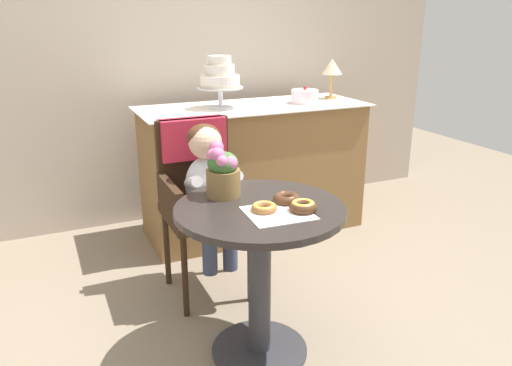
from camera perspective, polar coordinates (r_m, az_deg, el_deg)
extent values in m
plane|color=gray|center=(2.43, 0.40, -18.72)|extent=(8.00, 8.00, 0.00)
cube|color=#B2A393|center=(3.70, -12.08, 16.29)|extent=(4.80, 0.10, 2.70)
cylinder|color=#282321|center=(2.08, 0.44, -3.08)|extent=(0.72, 0.72, 0.03)
cylinder|color=#333338|center=(2.24, 0.42, -11.68)|extent=(0.10, 0.10, 0.69)
cylinder|color=#333338|center=(2.42, 0.40, -18.53)|extent=(0.44, 0.44, 0.02)
cube|color=#332114|center=(2.67, -5.78, -3.52)|extent=(0.42, 0.42, 0.04)
cube|color=#332114|center=(2.76, -7.21, 2.70)|extent=(0.40, 0.04, 0.46)
cube|color=#332114|center=(2.58, -9.85, -1.83)|extent=(0.04, 0.38, 0.18)
cube|color=#332114|center=(2.69, -2.02, -0.70)|extent=(0.04, 0.38, 0.18)
cube|color=#B22338|center=(2.73, -7.31, 5.12)|extent=(0.36, 0.11, 0.22)
cylinder|color=#332114|center=(2.58, -8.15, -10.60)|extent=(0.03, 0.03, 0.45)
cylinder|color=#332114|center=(2.68, -0.66, -9.16)|extent=(0.03, 0.03, 0.45)
cylinder|color=#332114|center=(2.89, -10.19, -7.35)|extent=(0.03, 0.03, 0.45)
cylinder|color=#332114|center=(2.98, -3.44, -6.21)|extent=(0.03, 0.03, 0.45)
ellipsoid|color=silver|center=(2.59, -5.76, -0.15)|extent=(0.22, 0.16, 0.30)
sphere|color=#E0B293|center=(2.52, -5.85, 4.67)|extent=(0.17, 0.17, 0.17)
ellipsoid|color=#4C2D19|center=(2.53, -6.01, 5.25)|extent=(0.17, 0.17, 0.14)
cylinder|color=silver|center=(2.47, -7.22, 0.06)|extent=(0.08, 0.23, 0.13)
sphere|color=#E0B293|center=(2.43, -6.40, -2.00)|extent=(0.06, 0.06, 0.06)
cylinder|color=silver|center=(2.53, -3.12, 0.63)|extent=(0.08, 0.23, 0.13)
sphere|color=#E0B293|center=(2.48, -2.65, -1.44)|extent=(0.06, 0.06, 0.06)
cylinder|color=#3F4760|center=(2.54, -6.27, -3.18)|extent=(0.09, 0.22, 0.09)
cylinder|color=#3F4760|center=(2.52, -5.35, -7.63)|extent=(0.08, 0.08, 0.26)
cylinder|color=#3F4760|center=(2.58, -3.95, -2.82)|extent=(0.09, 0.22, 0.09)
cylinder|color=#3F4760|center=(2.55, -2.99, -7.21)|extent=(0.08, 0.08, 0.26)
cube|color=white|center=(2.00, 2.57, -3.47)|extent=(0.27, 0.25, 0.00)
torus|color=#936033|center=(2.01, 0.93, -2.89)|extent=(0.11, 0.11, 0.03)
torus|color=gold|center=(2.01, 0.93, -2.65)|extent=(0.09, 0.09, 0.02)
torus|color=#4C2D19|center=(2.02, 5.42, -2.75)|extent=(0.11, 0.11, 0.04)
torus|color=gold|center=(2.01, 5.43, -2.43)|extent=(0.10, 0.10, 0.02)
torus|color=#4C2D19|center=(2.11, 3.53, -1.80)|extent=(0.11, 0.11, 0.04)
torus|color=#512D1E|center=(2.11, 3.54, -1.53)|extent=(0.10, 0.10, 0.02)
cylinder|color=brown|center=(2.18, -3.77, 0.02)|extent=(0.15, 0.15, 0.12)
ellipsoid|color=#38662D|center=(2.15, -3.82, 2.29)|extent=(0.14, 0.14, 0.10)
sphere|color=#CC6699|center=(2.16, -3.29, 2.68)|extent=(0.07, 0.07, 0.07)
sphere|color=#CC6699|center=(2.18, -3.65, 2.60)|extent=(0.06, 0.06, 0.06)
sphere|color=#CC6699|center=(2.18, -4.59, 4.07)|extent=(0.07, 0.07, 0.07)
sphere|color=#CC6699|center=(2.15, -4.83, 3.11)|extent=(0.07, 0.07, 0.07)
sphere|color=#CC6699|center=(2.12, -4.43, 3.25)|extent=(0.06, 0.06, 0.06)
sphere|color=#CC6699|center=(2.10, -3.91, 2.51)|extent=(0.05, 0.05, 0.05)
sphere|color=#CC6699|center=(2.13, -3.05, 2.28)|extent=(0.07, 0.07, 0.07)
cube|color=olive|center=(3.50, -0.25, 1.58)|extent=(1.50, 0.56, 0.90)
cube|color=white|center=(3.39, -0.26, 8.80)|extent=(1.56, 0.62, 0.01)
cylinder|color=silver|center=(3.30, -4.07, 8.64)|extent=(0.16, 0.16, 0.01)
cylinder|color=silver|center=(3.29, -4.10, 9.76)|extent=(0.03, 0.03, 0.12)
cylinder|color=silver|center=(3.28, -4.12, 10.86)|extent=(0.30, 0.30, 0.01)
cylinder|color=white|center=(3.28, -4.14, 11.58)|extent=(0.26, 0.25, 0.08)
cylinder|color=beige|center=(3.28, -4.13, 11.12)|extent=(0.26, 0.26, 0.01)
cylinder|color=white|center=(3.27, -4.17, 12.81)|extent=(0.19, 0.19, 0.07)
cylinder|color=beige|center=(3.27, -4.16, 12.40)|extent=(0.19, 0.19, 0.01)
cylinder|color=white|center=(3.27, -4.20, 13.89)|extent=(0.15, 0.15, 0.06)
cylinder|color=beige|center=(3.27, -4.19, 13.55)|extent=(0.15, 0.15, 0.01)
cylinder|color=silver|center=(3.51, 5.61, 9.86)|extent=(0.19, 0.19, 0.09)
sphere|color=red|center=(3.50, 5.64, 10.81)|extent=(0.02, 0.02, 0.02)
cylinder|color=#B28C47|center=(3.75, 8.56, 9.70)|extent=(0.09, 0.09, 0.01)
cylinder|color=#B28C47|center=(3.73, 8.62, 11.03)|extent=(0.02, 0.02, 0.16)
cone|color=beige|center=(3.72, 8.73, 13.09)|extent=(0.15, 0.15, 0.11)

